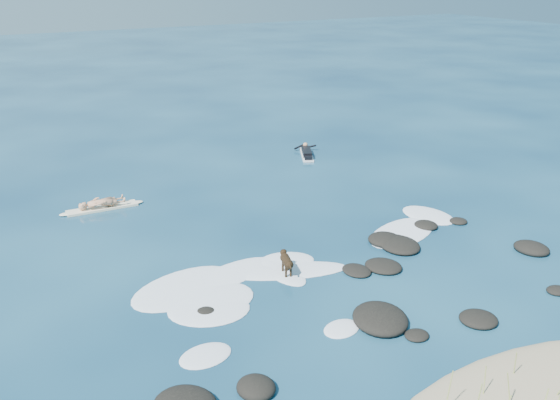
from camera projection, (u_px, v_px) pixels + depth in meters
ground at (339, 265)px, 20.15m from camera, size 160.00×160.00×0.00m
dune_grass at (537, 396)px, 13.13m from camera, size 4.05×2.06×1.23m
reef_rocks at (383, 290)px, 18.37m from camera, size 14.70×6.86×0.48m
breaking_foam at (279, 272)px, 19.63m from camera, size 13.20×6.80×0.12m
standing_surfer_rig at (100, 192)px, 24.43m from camera, size 3.30×0.66×1.88m
paddling_surfer_rig at (307, 153)px, 31.55m from camera, size 1.70×2.51×0.45m
dog at (286, 261)px, 19.33m from camera, size 0.48×1.13×0.73m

